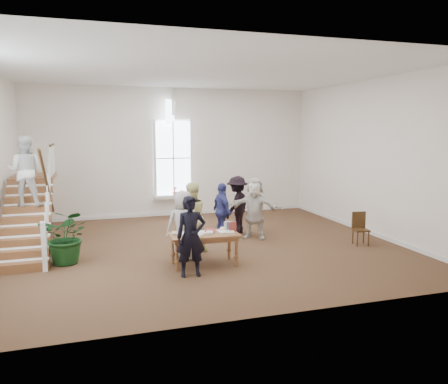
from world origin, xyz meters
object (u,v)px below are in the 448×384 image
object	(u,v)px
side_chair	(360,227)
woman_cluster_a	(222,211)
elderly_woman	(183,225)
police_officer	(191,236)
woman_cluster_b	(237,205)
library_table	(204,237)
woman_cluster_c	(255,208)
person_yellow	(191,218)
floor_plant	(67,236)

from	to	relation	value
side_chair	woman_cluster_a	bearing A→B (deg)	164.14
elderly_woman	woman_cluster_a	world-z (taller)	elderly_woman
police_officer	woman_cluster_b	world-z (taller)	woman_cluster_b
library_table	police_officer	world-z (taller)	police_officer
elderly_woman	woman_cluster_c	size ratio (longest dim) A/B	0.96
person_yellow	woman_cluster_b	distance (m)	2.33
woman_cluster_b	elderly_woman	bearing A→B (deg)	0.10
police_officer	person_yellow	bearing A→B (deg)	80.06
floor_plant	side_chair	bearing A→B (deg)	-3.87
elderly_woman	woman_cluster_c	distance (m)	2.72
elderly_woman	person_yellow	bearing A→B (deg)	-122.82
woman_cluster_a	woman_cluster_b	size ratio (longest dim) A/B	0.93
elderly_woman	floor_plant	world-z (taller)	elderly_woman
elderly_woman	person_yellow	world-z (taller)	person_yellow
elderly_woman	floor_plant	bearing A→B (deg)	-11.11
woman_cluster_c	police_officer	bearing A→B (deg)	-99.82
elderly_woman	woman_cluster_c	bearing A→B (deg)	-151.16
police_officer	side_chair	world-z (taller)	police_officer
police_officer	side_chair	size ratio (longest dim) A/B	1.96
library_table	woman_cluster_b	bearing A→B (deg)	59.16
elderly_woman	woman_cluster_b	world-z (taller)	woman_cluster_b
person_yellow	library_table	bearing A→B (deg)	80.32
library_table	woman_cluster_b	xyz separation A→B (m)	(1.69, 2.63, 0.21)
police_officer	woman_cluster_a	world-z (taller)	police_officer
person_yellow	police_officer	bearing A→B (deg)	64.53
woman_cluster_a	elderly_woman	bearing A→B (deg)	127.89
person_yellow	woman_cluster_c	bearing A→B (deg)	-169.03
person_yellow	woman_cluster_c	xyz separation A→B (m)	(2.04, 0.89, -0.02)
woman_cluster_b	woman_cluster_c	distance (m)	0.72
police_officer	elderly_woman	world-z (taller)	police_officer
side_chair	person_yellow	bearing A→B (deg)	-176.75
woman_cluster_a	woman_cluster_c	size ratio (longest dim) A/B	0.92
elderly_woman	person_yellow	size ratio (longest dim) A/B	0.93
elderly_woman	woman_cluster_a	xyz separation A→B (m)	(1.44, 1.59, -0.04)
woman_cluster_b	woman_cluster_c	bearing A→B (deg)	69.90
person_yellow	side_chair	bearing A→B (deg)	160.11
library_table	floor_plant	world-z (taller)	floor_plant
floor_plant	library_table	bearing A→B (deg)	-18.93
side_chair	police_officer	bearing A→B (deg)	-155.99
library_table	woman_cluster_c	distance (m)	2.82
floor_plant	woman_cluster_a	bearing A→B (deg)	16.03
side_chair	elderly_woman	bearing A→B (deg)	-170.37
side_chair	library_table	bearing A→B (deg)	-162.83
library_table	woman_cluster_a	xyz separation A→B (m)	(1.09, 2.18, 0.14)
police_officer	woman_cluster_b	xyz separation A→B (m)	(2.14, 3.29, 0.00)
police_officer	woman_cluster_a	bearing A→B (deg)	64.44
woman_cluster_b	side_chair	size ratio (longest dim) A/B	1.96
police_officer	floor_plant	bearing A→B (deg)	149.24
person_yellow	woman_cluster_b	size ratio (longest dim) A/B	1.04
library_table	police_officer	distance (m)	0.83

